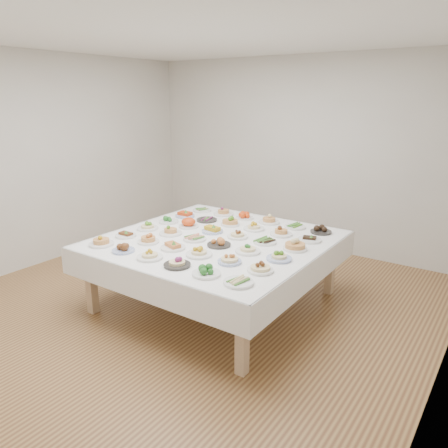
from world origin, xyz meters
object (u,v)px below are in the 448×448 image
Objects in this scene: dish_35 at (321,229)px; dish_18 at (169,219)px; dish_0 at (101,239)px; display_table at (216,244)px.

dish_18 is at bearing -158.38° from dish_35.
dish_0 reaches higher than dish_18.
dish_0 reaches higher than dish_35.
dish_18 is at bearing 89.56° from dish_0.
display_table is 9.02× the size of dish_0.
dish_35 is at bearing 45.08° from display_table.
dish_18 reaches higher than display_table.
dish_0 reaches higher than display_table.
dish_0 is (-0.85, -0.85, 0.13)m from display_table.
dish_0 is 2.39m from dish_35.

